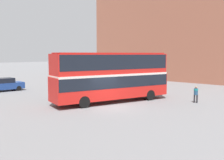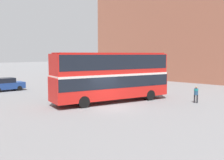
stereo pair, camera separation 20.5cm
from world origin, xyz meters
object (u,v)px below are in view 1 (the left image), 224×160
object	(u,v)px
pedestrian_foreground	(196,93)
parked_car_kerb_far	(124,82)
double_decker_bus	(112,74)
parked_car_kerb_near	(5,85)

from	to	relation	value
pedestrian_foreground	parked_car_kerb_far	world-z (taller)	pedestrian_foreground
double_decker_bus	pedestrian_foreground	size ratio (longest dim) A/B	7.59
parked_car_kerb_near	parked_car_kerb_far	size ratio (longest dim) A/B	0.93
pedestrian_foreground	parked_car_kerb_near	distance (m)	22.25
pedestrian_foreground	parked_car_kerb_far	bearing A→B (deg)	-129.90
parked_car_kerb_near	parked_car_kerb_far	world-z (taller)	parked_car_kerb_near
pedestrian_foreground	parked_car_kerb_far	xyz separation A→B (m)	(4.10, 12.08, -0.20)
parked_car_kerb_far	double_decker_bus	bearing A→B (deg)	24.08
parked_car_kerb_near	parked_car_kerb_far	xyz separation A→B (m)	(12.33, -8.60, -0.05)
double_decker_bus	pedestrian_foreground	distance (m)	7.98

